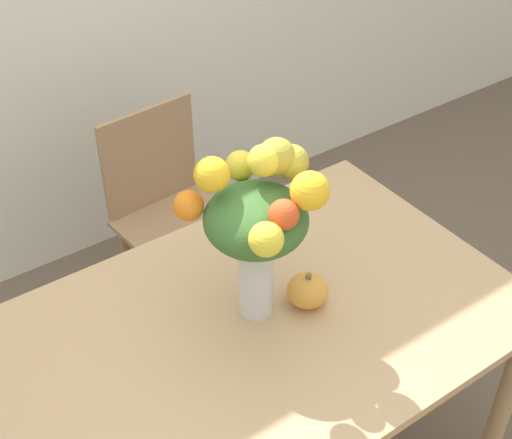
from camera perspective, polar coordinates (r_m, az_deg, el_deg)
name	(u,v)px	position (r m, az deg, el deg)	size (l,w,h in m)	color
dining_table	(251,347)	(1.99, -0.39, -10.20)	(1.46, 0.92, 0.75)	tan
flower_vase	(258,219)	(1.75, 0.15, 0.04)	(0.33, 0.35, 0.50)	silver
pumpkin	(308,290)	(1.95, 4.16, -5.68)	(0.11, 0.11, 0.10)	gold
dining_chair_near_window	(173,217)	(2.75, -6.63, 0.21)	(0.45, 0.45, 0.87)	#9E7A56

